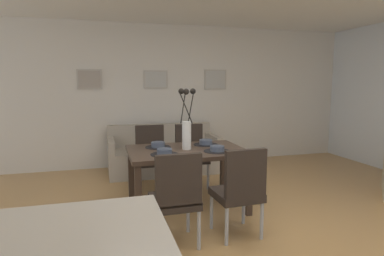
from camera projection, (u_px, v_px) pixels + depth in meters
The scene contains 20 objects.
ground_plane at pixel (235, 240), 3.20m from camera, with size 9.00×9.00×0.00m, color tan.
back_wall_panel at pixel (168, 96), 6.12m from camera, with size 9.00×0.10×2.60m, color silver.
dining_table at pixel (187, 156), 3.95m from camera, with size 1.40×0.96×0.74m.
dining_chair_near_left at pixel (176, 195), 3.01m from camera, with size 0.44×0.44×0.92m.
dining_chair_near_right at pixel (151, 154), 4.74m from camera, with size 0.44×0.44×0.92m.
dining_chair_far_left at pixel (240, 188), 3.20m from camera, with size 0.46×0.46×0.92m.
dining_chair_far_right at pixel (191, 152), 4.87m from camera, with size 0.45×0.45×0.92m.
centerpiece_vase at pixel (187, 126), 3.90m from camera, with size 0.21×0.23×0.73m.
placemat_near_left at pixel (165, 154), 3.65m from camera, with size 0.32×0.32×0.01m, color black.
bowl_near_left at pixel (164, 151), 3.64m from camera, with size 0.17×0.17×0.07m.
placemat_near_right at pixel (158, 147), 4.06m from camera, with size 0.32×0.32×0.01m, color black.
bowl_near_right at pixel (158, 144), 4.06m from camera, with size 0.17×0.17×0.07m.
placemat_far_left at pixel (217, 151), 3.82m from camera, with size 0.32×0.32×0.01m, color black.
bowl_far_left at pixel (217, 148), 3.81m from camera, with size 0.17×0.17×0.07m.
placemat_far_right at pixel (206, 144), 4.23m from camera, with size 0.32×0.32×0.01m, color black.
bowl_far_right at pixel (206, 142), 4.22m from camera, with size 0.17×0.17×0.07m.
sofa at pixel (163, 155), 5.68m from camera, with size 1.87×0.84×0.80m.
framed_picture_left at pixel (90, 79), 5.64m from camera, with size 0.42×0.03×0.35m.
framed_picture_center at pixel (156, 79), 5.95m from camera, with size 0.43×0.03×0.33m.
framed_picture_right at pixel (215, 80), 6.26m from camera, with size 0.44×0.03×0.38m.
Camera 1 is at (-1.23, -2.79, 1.54)m, focal length 30.33 mm.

